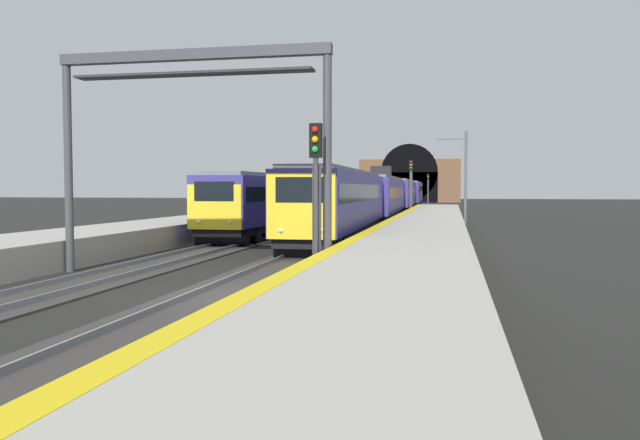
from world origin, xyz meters
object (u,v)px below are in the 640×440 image
(train_adjacent_platform, at_px, (308,198))
(railway_signal_mid, at_px, (411,183))
(catenary_mast_near, at_px, (465,176))
(railway_signal_far, at_px, (428,187))
(overhead_signal_gantry, at_px, (192,104))
(railway_signal_near, at_px, (316,186))
(train_main_approaching, at_px, (392,195))

(train_adjacent_platform, xyz_separation_m, railway_signal_mid, (17.50, -6.84, 1.31))
(catenary_mast_near, bearing_deg, railway_signal_far, 4.86)
(railway_signal_mid, relative_size, overhead_signal_gantry, 0.61)
(train_adjacent_platform, xyz_separation_m, railway_signal_far, (65.23, -6.84, 0.97))
(train_adjacent_platform, relative_size, railway_signal_mid, 6.70)
(train_adjacent_platform, distance_m, railway_signal_mid, 18.83)
(train_adjacent_platform, distance_m, railway_signal_near, 30.03)
(railway_signal_mid, bearing_deg, overhead_signal_gantry, -5.41)
(railway_signal_far, height_order, overhead_signal_gantry, overhead_signal_gantry)
(train_adjacent_platform, relative_size, overhead_signal_gantry, 4.10)
(railway_signal_far, bearing_deg, catenary_mast_near, 4.86)
(overhead_signal_gantry, bearing_deg, train_adjacent_platform, 4.98)
(train_main_approaching, distance_m, catenary_mast_near, 13.87)
(railway_signal_near, bearing_deg, train_main_approaching, -177.67)
(train_main_approaching, height_order, overhead_signal_gantry, overhead_signal_gantry)
(train_main_approaching, xyz_separation_m, railway_signal_far, (48.44, -1.88, 0.90))
(railway_signal_near, bearing_deg, catenary_mast_near, 171.46)
(railway_signal_mid, bearing_deg, train_adjacent_platform, -21.34)
(train_adjacent_platform, height_order, railway_signal_near, railway_signal_near)
(train_main_approaching, height_order, railway_signal_far, railway_signal_far)
(railway_signal_far, distance_m, overhead_signal_gantry, 93.84)
(railway_signal_far, xyz_separation_m, overhead_signal_gantry, (-93.70, 4.36, 2.57))
(railway_signal_mid, distance_m, railway_signal_far, 47.73)
(railway_signal_far, height_order, catenary_mast_near, catenary_mast_near)
(catenary_mast_near, bearing_deg, train_adjacent_platform, 112.41)
(railway_signal_near, xyz_separation_m, railway_signal_mid, (46.72, 0.00, 0.48))
(train_adjacent_platform, xyz_separation_m, overhead_signal_gantry, (-28.47, -2.48, 3.54))
(train_adjacent_platform, relative_size, catenary_mast_near, 5.16)
(train_main_approaching, relative_size, overhead_signal_gantry, 8.72)
(train_adjacent_platform, bearing_deg, railway_signal_mid, 160.09)
(railway_signal_mid, relative_size, catenary_mast_near, 0.77)
(train_main_approaching, bearing_deg, railway_signal_near, 1.31)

